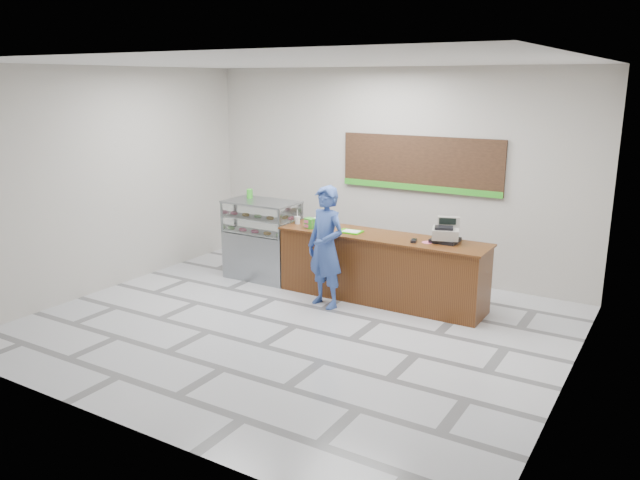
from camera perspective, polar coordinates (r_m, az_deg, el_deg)
The scene contains 16 objects.
floor at distance 8.67m, azimuth -2.33°, elevation -7.87°, with size 7.00×7.00×0.00m, color #BBBBBF.
back_wall at distance 10.76m, azimuth 6.46°, elevation 6.13°, with size 7.00×7.00×0.00m, color #B8B3A9.
ceiling at distance 8.02m, azimuth -2.60°, elevation 15.95°, with size 7.00×7.00×0.00m, color silver.
sales_counter at distance 9.51m, azimuth 5.58°, elevation -2.57°, with size 3.26×0.76×1.03m.
display_case at distance 10.57m, azimuth -5.30°, elevation 0.08°, with size 1.22×0.72×1.33m.
menu_board at distance 10.48m, azimuth 9.14°, elevation 6.83°, with size 2.80×0.06×0.90m.
cash_register at distance 9.10m, azimuth 11.43°, elevation 0.64°, with size 0.47×0.48×0.35m.
card_terminal at distance 9.03m, azimuth 8.57°, elevation -0.07°, with size 0.08×0.15×0.04m, color black.
serving_tray at distance 9.53m, azimuth 2.79°, elevation 0.78°, with size 0.36×0.27×0.02m.
napkin_box at distance 9.90m, azimuth -0.13°, elevation 1.64°, with size 0.15×0.15×0.13m, color white.
straw_cup at distance 10.07m, azimuth -2.08°, elevation 1.83°, with size 0.08×0.08×0.12m, color silver.
promo_box at distance 9.77m, azimuth -0.89°, elevation 1.55°, with size 0.18×0.12×0.16m, color green.
donut_decal at distance 9.04m, azimuth 9.80°, elevation -0.22°, with size 0.16×0.16×0.00m, color #DE567E.
green_cup_left at distance 10.77m, azimuth -6.42°, elevation 4.28°, with size 0.09×0.09×0.15m, color green.
green_cup_right at distance 10.71m, azimuth -6.47°, elevation 4.22°, with size 0.09×0.09×0.15m, color green.
customer at distance 9.15m, azimuth 0.53°, elevation -0.65°, with size 0.66×0.43×1.81m, color #35519B.
Camera 1 is at (4.44, -6.67, 3.29)m, focal length 35.00 mm.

